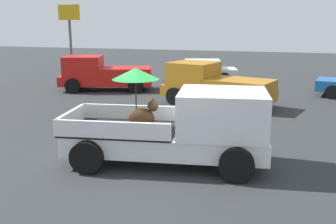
# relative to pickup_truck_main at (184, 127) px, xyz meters

# --- Properties ---
(ground_plane) EXTENTS (80.00, 80.00, 0.00)m
(ground_plane) POSITION_rel_pickup_truck_main_xyz_m (-0.45, -0.07, -0.97)
(ground_plane) COLOR #2D3033
(pickup_truck_main) EXTENTS (5.27, 2.85, 2.41)m
(pickup_truck_main) POSITION_rel_pickup_truck_main_xyz_m (0.00, 0.00, 0.00)
(pickup_truck_main) COLOR black
(pickup_truck_main) RESTS_ON ground
(pickup_truck_red) EXTENTS (5.12, 3.27, 1.80)m
(pickup_truck_red) POSITION_rel_pickup_truck_main_xyz_m (-6.88, 9.33, -0.10)
(pickup_truck_red) COLOR black
(pickup_truck_red) RESTS_ON ground
(pickup_truck_far) EXTENTS (5.11, 3.16, 1.80)m
(pickup_truck_far) POSITION_rel_pickup_truck_main_xyz_m (-0.60, 7.38, -0.10)
(pickup_truck_far) COLOR black
(pickup_truck_far) RESTS_ON ground
(parked_sedan_near) EXTENTS (4.61, 2.80, 1.33)m
(parked_sedan_near) POSITION_rel_pickup_truck_main_xyz_m (-2.51, 13.82, -0.23)
(parked_sedan_near) COLOR black
(parked_sedan_near) RESTS_ON ground
(motel_sign) EXTENTS (1.40, 0.16, 4.56)m
(motel_sign) POSITION_rel_pickup_truck_main_xyz_m (-10.39, 12.19, 2.27)
(motel_sign) COLOR #59595B
(motel_sign) RESTS_ON ground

